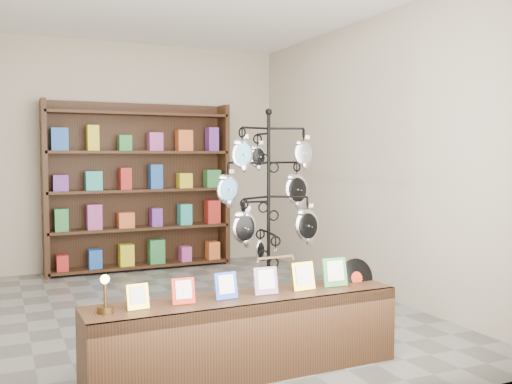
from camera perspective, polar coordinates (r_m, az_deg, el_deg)
ground at (r=5.66m, az=-6.10°, el=-11.82°), size 5.00×5.00×0.00m
room_envelope at (r=5.47m, az=-6.24°, el=7.22°), size 5.00×5.00×5.00m
display_tree at (r=5.31m, az=1.27°, el=-0.51°), size 1.00×0.84×1.94m
front_shelf at (r=4.07m, az=-0.99°, el=-14.07°), size 2.21×0.48×0.78m
back_shelving at (r=7.68m, az=-11.57°, el=0.03°), size 2.42×0.36×2.20m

